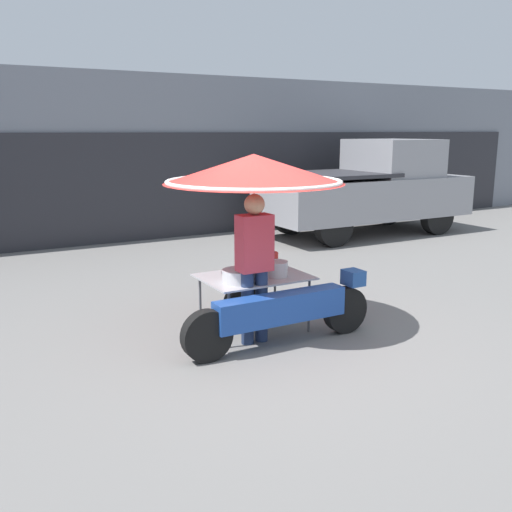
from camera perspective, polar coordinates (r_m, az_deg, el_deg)
The scene contains 5 objects.
ground_plane at distance 6.48m, azimuth 2.35°, elevation -8.74°, with size 36.00×36.00×0.00m, color slate.
shopfront_building at distance 13.29m, azimuth -15.56°, elevation 9.49°, with size 28.00×2.06×3.54m.
vendor_motorcycle_cart at distance 6.49m, azimuth 0.10°, elevation 6.41°, with size 2.33×2.07×2.08m.
vendor_person at distance 6.25m, azimuth -0.15°, elevation -0.45°, with size 0.38×0.22×1.68m.
pickup_truck at distance 13.33m, azimuth 11.27°, elevation 6.58°, with size 4.89×1.96×2.14m.
Camera 1 is at (-3.17, -5.14, 2.34)m, focal length 40.00 mm.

